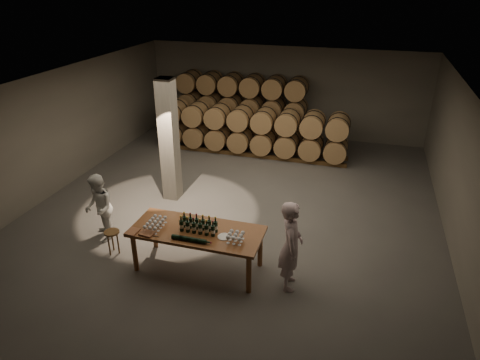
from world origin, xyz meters
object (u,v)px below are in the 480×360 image
(stool, at_px, (112,235))
(person_woman, at_px, (99,208))
(tasting_table, at_px, (197,234))
(bottle_cluster, at_px, (199,226))
(plate, at_px, (224,237))
(notebook_near, at_px, (147,233))
(person_man, at_px, (291,246))

(stool, height_order, person_woman, person_woman)
(tasting_table, distance_m, person_woman, 2.50)
(bottle_cluster, bearing_deg, plate, -5.76)
(plate, distance_m, notebook_near, 1.49)
(notebook_near, distance_m, person_woman, 1.81)
(notebook_near, height_order, stool, notebook_near)
(tasting_table, relative_size, notebook_near, 9.66)
(person_man, height_order, person_woman, person_man)
(tasting_table, distance_m, plate, 0.61)
(tasting_table, height_order, stool, tasting_table)
(bottle_cluster, distance_m, person_woman, 2.57)
(plate, xyz_separation_m, person_woman, (-3.07, 0.48, -0.13))
(person_man, bearing_deg, notebook_near, 88.76)
(tasting_table, relative_size, person_woman, 1.67)
(person_woman, bearing_deg, stool, 14.27)
(person_man, bearing_deg, stool, 80.88)
(plate, distance_m, person_woman, 3.11)
(tasting_table, distance_m, stool, 1.96)
(notebook_near, bearing_deg, plate, 19.69)
(bottle_cluster, bearing_deg, person_woman, 170.42)
(plate, bearing_deg, bottle_cluster, 174.24)
(person_woman, bearing_deg, plate, 44.01)
(stool, bearing_deg, bottle_cluster, 0.27)
(bottle_cluster, xyz_separation_m, person_man, (1.81, 0.02, -0.12))
(bottle_cluster, relative_size, person_woman, 0.47)
(bottle_cluster, distance_m, stool, 2.06)
(tasting_table, xyz_separation_m, plate, (0.59, -0.08, 0.11))
(plate, relative_size, person_man, 0.14)
(notebook_near, distance_m, person_man, 2.76)
(tasting_table, relative_size, stool, 4.83)
(notebook_near, relative_size, person_woman, 0.17)
(notebook_near, xyz_separation_m, person_woman, (-1.61, 0.81, -0.13))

